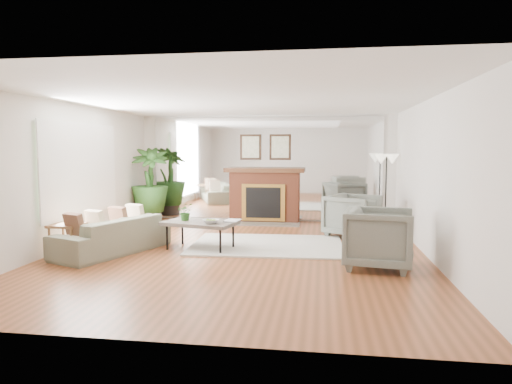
% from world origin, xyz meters
% --- Properties ---
extents(ground, '(7.00, 7.00, 0.00)m').
position_xyz_m(ground, '(0.00, 0.00, 0.00)').
color(ground, brown).
rests_on(ground, ground).
extents(wall_left, '(0.02, 7.00, 2.50)m').
position_xyz_m(wall_left, '(-2.99, 0.00, 1.25)').
color(wall_left, silver).
rests_on(wall_left, ground).
extents(wall_right, '(0.02, 7.00, 2.50)m').
position_xyz_m(wall_right, '(2.99, 0.00, 1.25)').
color(wall_right, silver).
rests_on(wall_right, ground).
extents(wall_back, '(6.00, 0.02, 2.50)m').
position_xyz_m(wall_back, '(0.00, 3.49, 1.25)').
color(wall_back, silver).
rests_on(wall_back, ground).
extents(mirror_panel, '(5.40, 0.04, 2.40)m').
position_xyz_m(mirror_panel, '(0.00, 3.47, 1.25)').
color(mirror_panel, silver).
rests_on(mirror_panel, wall_back).
extents(window_panel, '(0.04, 2.40, 1.50)m').
position_xyz_m(window_panel, '(-2.96, 0.40, 1.35)').
color(window_panel, '#B2E09E').
rests_on(window_panel, wall_left).
extents(fireplace, '(1.85, 0.83, 2.05)m').
position_xyz_m(fireplace, '(0.00, 3.26, 0.66)').
color(fireplace, brown).
rests_on(fireplace, ground).
extents(area_rug, '(2.72, 1.99, 0.03)m').
position_xyz_m(area_rug, '(0.38, 0.65, 0.01)').
color(area_rug, silver).
rests_on(area_rug, ground).
extents(coffee_table, '(1.33, 0.96, 0.48)m').
position_xyz_m(coffee_table, '(-0.72, 0.22, 0.44)').
color(coffee_table, '#6A5F54').
rests_on(coffee_table, ground).
extents(sofa, '(1.46, 2.16, 0.59)m').
position_xyz_m(sofa, '(-2.08, -0.24, 0.29)').
color(sofa, gray).
rests_on(sofa, ground).
extents(armchair_back, '(1.22, 1.21, 0.83)m').
position_xyz_m(armchair_back, '(1.93, 1.73, 0.42)').
color(armchair_back, slate).
rests_on(armchair_back, ground).
extents(armchair_front, '(1.08, 1.06, 0.86)m').
position_xyz_m(armchair_front, '(2.15, -0.60, 0.43)').
color(armchair_front, slate).
rests_on(armchair_front, ground).
extents(side_table, '(0.48, 0.48, 0.53)m').
position_xyz_m(side_table, '(-2.65, -0.64, 0.44)').
color(side_table, '#915F3A').
rests_on(side_table, ground).
extents(potted_ficus, '(1.08, 1.08, 1.74)m').
position_xyz_m(potted_ficus, '(-2.60, 2.76, 0.93)').
color(potted_ficus, '#2A221E').
rests_on(potted_ficus, ground).
extents(floor_lamp, '(0.52, 0.29, 1.60)m').
position_xyz_m(floor_lamp, '(2.70, 2.90, 1.37)').
color(floor_lamp, black).
rests_on(floor_lamp, ground).
extents(tabletop_plant, '(0.34, 0.31, 0.31)m').
position_xyz_m(tabletop_plant, '(-0.98, 0.26, 0.63)').
color(tabletop_plant, '#2B5921').
rests_on(tabletop_plant, coffee_table).
extents(fruit_bowl, '(0.28, 0.28, 0.07)m').
position_xyz_m(fruit_bowl, '(-0.48, 0.03, 0.52)').
color(fruit_bowl, '#915F3A').
rests_on(fruit_bowl, coffee_table).
extents(book, '(0.27, 0.35, 0.02)m').
position_xyz_m(book, '(-0.29, 0.31, 0.49)').
color(book, '#915F3A').
rests_on(book, coffee_table).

